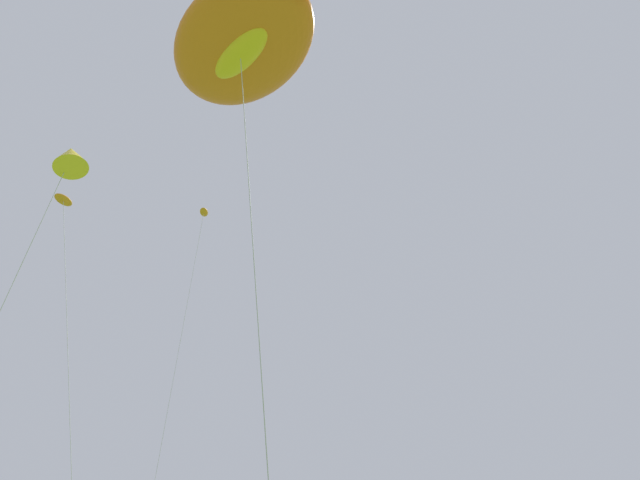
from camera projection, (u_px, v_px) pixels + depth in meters
The scene contains 4 objects.
big_show_kite at pixel (249, 38), 16.56m from camera, with size 5.06×12.91×17.68m.
small_kite_triangle_green at pixel (70, 159), 13.83m from camera, with size 1.52×5.02×12.37m.
small_kite_bird_shape at pixel (64, 210), 18.58m from camera, with size 4.14×3.36×14.62m.
small_kite_streamer_purple at pixel (201, 226), 29.06m from camera, with size 1.81×2.38×21.55m.
Camera 1 is at (-7.13, 2.09, 1.31)m, focal length 28.39 mm.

